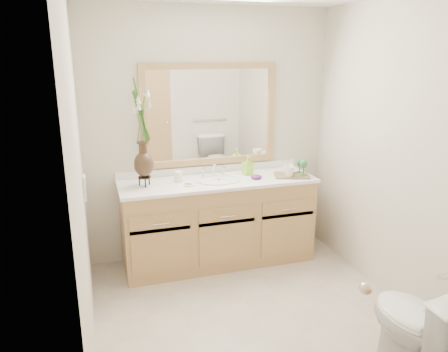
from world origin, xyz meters
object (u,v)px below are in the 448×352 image
object	(u,v)px
soap_bottle	(248,166)
tumbler	(178,176)
toilet	(420,330)
tray	(292,175)
flower_vase	(142,123)

from	to	relation	value
soap_bottle	tumbler	bearing A→B (deg)	170.67
toilet	tray	size ratio (longest dim) A/B	2.28
tumbler	soap_bottle	size ratio (longest dim) A/B	0.57
flower_vase	soap_bottle	bearing A→B (deg)	4.44
toilet	flower_vase	size ratio (longest dim) A/B	0.90
toilet	soap_bottle	size ratio (longest dim) A/B	4.55
tumbler	tray	size ratio (longest dim) A/B	0.28
flower_vase	tray	bearing A→B (deg)	-4.49
tumbler	soap_bottle	world-z (taller)	soap_bottle
flower_vase	tray	world-z (taller)	flower_vase
toilet	tumbler	bearing A→B (deg)	-62.00
tumbler	toilet	bearing A→B (deg)	-62.00
toilet	soap_bottle	distance (m)	2.13
toilet	tray	world-z (taller)	tray
toilet	tumbler	distance (m)	2.32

